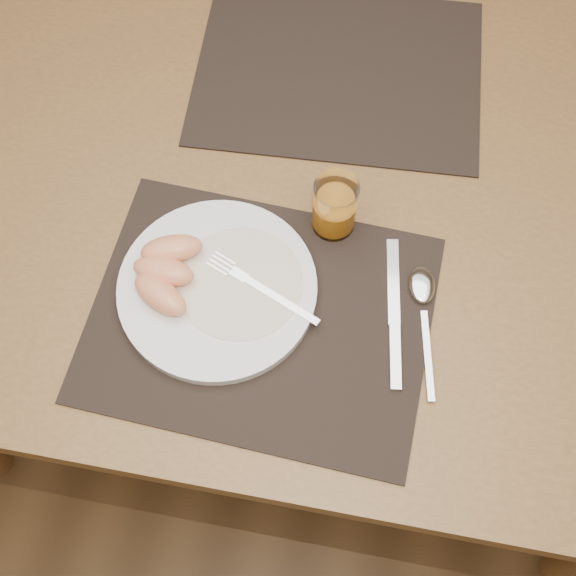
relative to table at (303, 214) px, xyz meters
The scene contains 11 objects.
ground 0.67m from the table, ahead, with size 5.00×5.00×0.00m, color brown.
table is the anchor object (origin of this frame).
placemat_near 0.24m from the table, 95.54° to the right, with size 0.45×0.35×0.00m, color black.
placemat_far 0.24m from the table, 85.54° to the left, with size 0.45×0.35×0.00m, color black.
plate 0.23m from the table, 114.08° to the right, with size 0.27×0.27×0.02m, color white.
plate_dressing 0.22m from the table, 107.05° to the right, with size 0.17×0.17×0.00m.
fork 0.21m from the table, 101.69° to the right, with size 0.17×0.08×0.00m.
knife 0.27m from the table, 51.85° to the right, with size 0.05×0.22×0.01m.
spoon 0.26m from the table, 38.56° to the right, with size 0.06×0.19×0.01m.
juice_glass 0.15m from the table, 48.54° to the right, with size 0.06×0.06×0.09m.
grapefruit_wedges 0.27m from the table, 128.97° to the right, with size 0.10×0.14×0.03m.
Camera 1 is at (0.08, -0.58, 1.64)m, focal length 45.00 mm.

